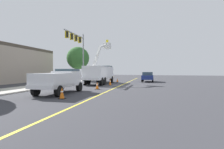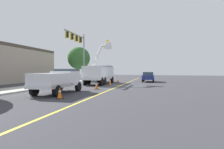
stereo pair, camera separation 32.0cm
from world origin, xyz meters
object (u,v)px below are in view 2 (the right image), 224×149
(traffic_cone_mid_rear, at_px, (110,82))
(utility_bucket_truck, at_px, (100,73))
(traffic_cone_trailing, at_px, (118,80))
(service_pickup_truck, at_px, (58,80))
(traffic_cone_mid_front, at_px, (96,86))
(traffic_signal_mast, at_px, (78,45))
(traffic_cone_leading, at_px, (60,93))
(passing_minivan, at_px, (148,76))

(traffic_cone_mid_rear, bearing_deg, utility_bucket_truck, 51.33)
(traffic_cone_trailing, bearing_deg, utility_bucket_truck, 167.81)
(service_pickup_truck, height_order, traffic_cone_mid_front, service_pickup_truck)
(service_pickup_truck, relative_size, traffic_signal_mast, 0.70)
(service_pickup_truck, height_order, traffic_cone_leading, service_pickup_truck)
(service_pickup_truck, relative_size, passing_minivan, 1.16)
(traffic_cone_leading, xyz_separation_m, traffic_signal_mast, (15.22, 8.63, 5.66))
(traffic_cone_mid_front, bearing_deg, traffic_cone_leading, -173.96)
(passing_minivan, xyz_separation_m, traffic_cone_mid_front, (-14.80, 2.24, -0.62))
(traffic_cone_mid_front, xyz_separation_m, traffic_cone_trailing, (11.72, 2.22, -0.01))
(utility_bucket_truck, xyz_separation_m, traffic_cone_mid_rear, (-1.96, -2.45, -1.17))
(traffic_signal_mast, bearing_deg, service_pickup_truck, -152.97)
(traffic_cone_mid_front, bearing_deg, utility_bucket_truck, 24.20)
(traffic_cone_trailing, height_order, traffic_signal_mast, traffic_signal_mast)
(traffic_cone_mid_rear, bearing_deg, traffic_cone_leading, -172.95)
(passing_minivan, relative_size, traffic_cone_leading, 6.30)
(traffic_cone_leading, relative_size, traffic_cone_trailing, 1.12)
(traffic_signal_mast, bearing_deg, traffic_cone_leading, -150.45)
(traffic_signal_mast, bearing_deg, traffic_cone_mid_rear, -115.97)
(utility_bucket_truck, xyz_separation_m, traffic_cone_trailing, (4.57, -0.99, -1.25))
(traffic_cone_leading, distance_m, traffic_cone_trailing, 18.49)
(service_pickup_truck, xyz_separation_m, traffic_cone_trailing, (15.98, 0.89, -0.77))
(service_pickup_truck, distance_m, passing_minivan, 19.40)
(traffic_cone_trailing, bearing_deg, passing_minivan, -55.33)
(service_pickup_truck, bearing_deg, traffic_cone_mid_front, -17.33)
(traffic_cone_mid_front, bearing_deg, traffic_cone_mid_rear, 8.33)
(utility_bucket_truck, distance_m, traffic_cone_mid_rear, 3.35)
(service_pickup_truck, relative_size, traffic_cone_trailing, 8.21)
(service_pickup_truck, bearing_deg, passing_minivan, -10.61)
(service_pickup_truck, xyz_separation_m, traffic_signal_mast, (12.94, 6.60, 4.94))
(traffic_signal_mast, bearing_deg, traffic_cone_trailing, -61.99)
(traffic_cone_trailing, bearing_deg, service_pickup_truck, -176.82)
(traffic_cone_mid_rear, height_order, traffic_signal_mast, traffic_signal_mast)
(passing_minivan, bearing_deg, traffic_cone_mid_front, 171.39)
(traffic_cone_leading, bearing_deg, service_pickup_truck, 41.64)
(passing_minivan, xyz_separation_m, traffic_cone_mid_rear, (-9.62, 3.00, -0.54))
(utility_bucket_truck, xyz_separation_m, passing_minivan, (7.66, -5.45, -0.63))
(service_pickup_truck, bearing_deg, traffic_signal_mast, 27.03)
(service_pickup_truck, height_order, passing_minivan, service_pickup_truck)
(utility_bucket_truck, relative_size, traffic_signal_mast, 1.02)
(traffic_cone_mid_rear, relative_size, traffic_cone_trailing, 1.22)
(utility_bucket_truck, relative_size, traffic_cone_leading, 10.61)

